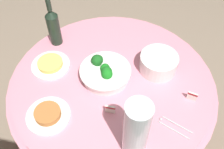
# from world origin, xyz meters

# --- Properties ---
(ground_plane) EXTENTS (6.00, 6.00, 0.00)m
(ground_plane) POSITION_xyz_m (0.00, 0.00, 0.00)
(ground_plane) COLOR gray
(buffet_table) EXTENTS (1.16, 1.16, 0.74)m
(buffet_table) POSITION_xyz_m (0.00, 0.00, 0.38)
(buffet_table) COLOR maroon
(buffet_table) RESTS_ON ground_plane
(broccoli_bowl) EXTENTS (0.28, 0.28, 0.11)m
(broccoli_bowl) POSITION_xyz_m (0.05, -0.02, 0.78)
(broccoli_bowl) COLOR white
(broccoli_bowl) RESTS_ON buffet_table
(plate_stack) EXTENTS (0.21, 0.21, 0.10)m
(plate_stack) POSITION_xyz_m (-0.23, -0.14, 0.79)
(plate_stack) COLOR white
(plate_stack) RESTS_ON buffet_table
(wine_bottle) EXTENTS (0.07, 0.07, 0.34)m
(wine_bottle) POSITION_xyz_m (0.40, -0.22, 0.87)
(wine_bottle) COLOR #1D2E21
(wine_bottle) RESTS_ON buffet_table
(decorative_fruit_vase) EXTENTS (0.11, 0.11, 0.34)m
(decorative_fruit_vase) POSITION_xyz_m (-0.18, 0.35, 0.89)
(decorative_fruit_vase) COLOR silver
(decorative_fruit_vase) RESTS_ON buffet_table
(serving_tongs) EXTENTS (0.17, 0.10, 0.01)m
(serving_tongs) POSITION_xyz_m (-0.36, 0.21, 0.74)
(serving_tongs) COLOR silver
(serving_tongs) RESTS_ON buffet_table
(food_plate_noodles) EXTENTS (0.22, 0.22, 0.04)m
(food_plate_noodles) POSITION_xyz_m (0.37, -0.02, 0.75)
(food_plate_noodles) COLOR white
(food_plate_noodles) RESTS_ON buffet_table
(food_plate_peanuts) EXTENTS (0.22, 0.22, 0.04)m
(food_plate_peanuts) POSITION_xyz_m (0.26, 0.29, 0.76)
(food_plate_peanuts) COLOR white
(food_plate_peanuts) RESTS_ON buffet_table
(label_placard_front) EXTENTS (0.05, 0.02, 0.05)m
(label_placard_front) POSITION_xyz_m (-0.43, 0.03, 0.77)
(label_placard_front) COLOR white
(label_placard_front) RESTS_ON buffet_table
(label_placard_mid) EXTENTS (0.05, 0.01, 0.05)m
(label_placard_mid) POSITION_xyz_m (-0.04, 0.20, 0.77)
(label_placard_mid) COLOR white
(label_placard_mid) RESTS_ON buffet_table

